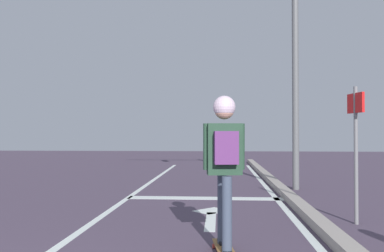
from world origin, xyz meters
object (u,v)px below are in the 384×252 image
skater (225,151)px  traffic_signal_mast (263,31)px  skateboard (224,249)px  street_sign_post (356,134)px

skater → traffic_signal_mast: traffic_signal_mast is taller
skateboard → skater: skater is taller
skateboard → skater: bearing=-82.7°
traffic_signal_mast → skateboard: bearing=-100.5°
skater → traffic_signal_mast: bearing=79.6°
traffic_signal_mast → skater: bearing=-100.4°
traffic_signal_mast → street_sign_post: 4.67m
skateboard → street_sign_post: bearing=40.6°
skateboard → traffic_signal_mast: 6.78m
street_sign_post → traffic_signal_mast: bearing=104.5°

